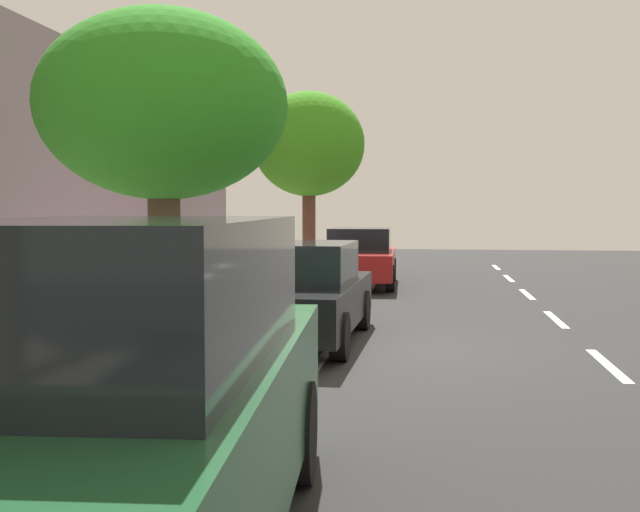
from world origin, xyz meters
name	(u,v)px	position (x,y,z in m)	size (l,w,h in m)	color
ground	(365,349)	(0.00, 0.00, 0.00)	(54.87, 54.87, 0.00)	#282828
sidewalk	(84,337)	(4.31, 0.00, 0.07)	(4.48, 34.29, 0.14)	#B59DA1
curb_edge	(232,341)	(1.99, 0.00, 0.07)	(0.16, 34.29, 0.14)	gray
lane_stripe_centre	(577,338)	(-3.23, -1.35, 0.00)	(0.14, 31.60, 0.01)	white
lane_stripe_bike_edge	(330,348)	(0.52, 0.00, 0.00)	(0.12, 34.29, 0.01)	white
parked_sedan_red_nearest	(360,257)	(0.86, -9.08, 0.75)	(1.93, 4.45, 1.52)	maroon
parked_sedan_black_second	(300,293)	(1.04, -0.43, 0.75)	(1.93, 4.45, 1.52)	black
parked_suv_green_mid	(119,391)	(0.83, 7.12, 1.03)	(2.21, 4.81, 1.99)	#1E512D
bicycle_at_curb	(263,322)	(1.53, 0.00, 0.36)	(1.56, 0.82, 0.74)	black
cyclist_with_backpack	(254,277)	(1.75, -0.44, 0.99)	(0.50, 0.59, 1.63)	#C6B284
street_tree_near_cyclist	(309,145)	(2.93, -13.84, 4.06)	(3.60, 3.60, 5.63)	brown
street_tree_mid_block	(163,108)	(2.93, 0.25, 3.50)	(3.62, 3.62, 4.75)	#493925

